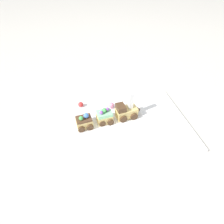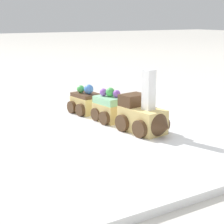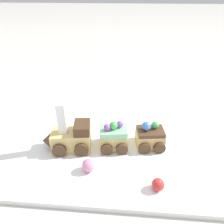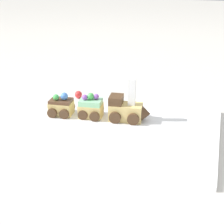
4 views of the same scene
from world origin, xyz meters
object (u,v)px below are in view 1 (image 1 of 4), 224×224
at_px(cake_car_chocolate, 84,122).
at_px(cake_car_mint, 105,117).
at_px(cake_train_locomotive, 128,111).
at_px(gumball_pink, 111,105).
at_px(gumball_red, 81,104).

bearing_deg(cake_car_chocolate, cake_car_mint, 0.17).
bearing_deg(cake_train_locomotive, cake_car_mint, 179.98).
height_order(cake_car_mint, cake_car_chocolate, cake_car_mint).
bearing_deg(gumball_pink, cake_car_chocolate, -143.96).
xyz_separation_m(cake_train_locomotive, gumball_pink, (-0.06, 0.07, -0.02)).
bearing_deg(gumball_red, cake_car_chocolate, -86.72).
bearing_deg(cake_train_locomotive, gumball_pink, 122.56).
distance_m(cake_car_mint, cake_car_chocolate, 0.09).
height_order(cake_car_mint, gumball_pink, cake_car_mint).
bearing_deg(cake_train_locomotive, gumball_red, 144.08).
height_order(cake_car_mint, gumball_red, cake_car_mint).
relative_size(cake_car_mint, gumball_red, 3.00).
relative_size(cake_car_chocolate, gumball_red, 3.00).
bearing_deg(gumball_red, gumball_pink, -14.84).
bearing_deg(gumball_pink, cake_car_mint, -118.36).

